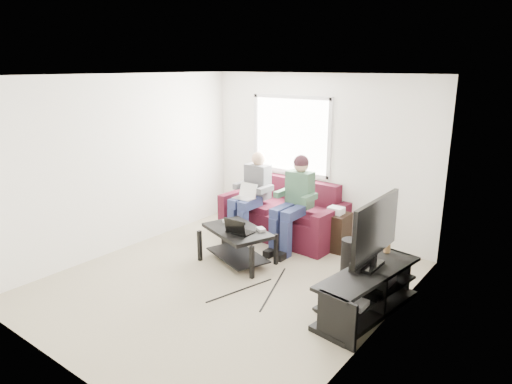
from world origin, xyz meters
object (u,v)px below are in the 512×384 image
coffee_table (237,238)px  sofa (284,216)px  tv_stand (368,294)px  end_table (335,230)px  subwoofer (350,260)px  tv (376,230)px

coffee_table → sofa: bearing=92.9°
tv_stand → end_table: size_ratio=2.38×
sofa → subwoofer: size_ratio=3.52×
tv → subwoofer: size_ratio=1.97×
tv_stand → tv: bearing=91.5°
sofa → tv: 2.57m
sofa → coffee_table: bearing=-87.1°
sofa → tv_stand: 2.55m
coffee_table → end_table: end_table is taller
subwoofer → coffee_table: bearing=-163.0°
sofa → coffee_table: size_ratio=1.71×
coffee_table → tv: 2.12m
tv_stand → subwoofer: 0.82m
coffee_table → end_table: bearing=55.8°
sofa → coffee_table: 1.28m
coffee_table → tv_stand: 2.05m
subwoofer → end_table: 1.03m
tv → subwoofer: (-0.52, 0.53, -0.69)m
coffee_table → tv: (2.03, -0.07, 0.60)m
tv_stand → end_table: 1.86m
end_table → tv: bearing=-49.0°
tv_stand → sofa: bearing=145.4°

